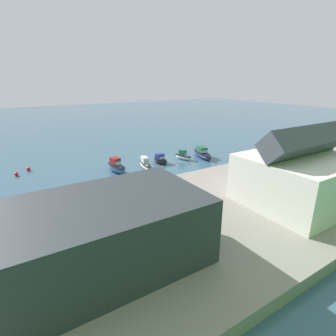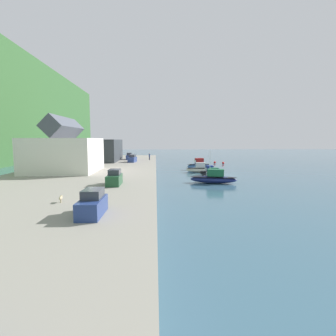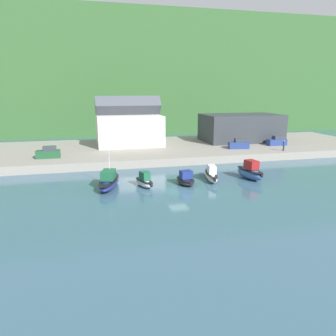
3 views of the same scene
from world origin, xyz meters
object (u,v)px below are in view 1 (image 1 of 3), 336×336
object	(u,v)px
person_on_quay	(50,201)
moored_boat_3	(145,164)
parked_car_2	(325,148)
parked_car_1	(288,158)
moored_boat_4	(116,167)
dog_on_quay	(333,157)
moored_boat_2	(160,160)
parked_car_0	(118,202)
moored_boat_0	(202,154)
moored_boat_1	(183,156)
mooring_buoy_1	(16,174)
mooring_buoy_0	(28,169)
parked_car_3	(35,230)

from	to	relation	value
person_on_quay	moored_boat_3	bearing A→B (deg)	-148.72
parked_car_2	parked_car_1	bearing A→B (deg)	-87.29
moored_boat_4	person_on_quay	xyz separation A→B (m)	(14.30, 13.16, 1.48)
parked_car_1	moored_boat_4	bearing A→B (deg)	-118.33
person_on_quay	dog_on_quay	xyz separation A→B (m)	(-55.96, 7.63, -0.64)
moored_boat_2	parked_car_0	world-z (taller)	parked_car_0
moored_boat_4	parked_car_0	world-z (taller)	parked_car_0
moored_boat_0	parked_car_2	size ratio (longest dim) A/B	2.08
moored_boat_1	parked_car_0	xyz separation A→B (m)	(23.39, 18.05, 1.62)
moored_boat_2	mooring_buoy_1	xyz separation A→B (m)	(28.08, -7.74, -0.37)
moored_boat_3	parked_car_2	world-z (taller)	parked_car_2
moored_boat_4	dog_on_quay	xyz separation A→B (m)	(-41.65, 20.78, 0.84)
moored_boat_2	parked_car_1	xyz separation A→B (m)	(-20.68, 17.60, 1.68)
moored_boat_3	parked_car_2	xyz separation A→B (m)	(-40.13, 15.80, 1.55)
moored_boat_0	parked_car_2	distance (m)	29.28
moored_boat_0	mooring_buoy_0	distance (m)	38.46
moored_boat_0	moored_boat_4	size ratio (longest dim) A/B	1.42
parked_car_3	dog_on_quay	size ratio (longest dim) A/B	4.78
moored_boat_0	moored_boat_4	world-z (taller)	moored_boat_0
moored_boat_4	parked_car_2	world-z (taller)	parked_car_2
moored_boat_0	parked_car_3	bearing A→B (deg)	40.56
dog_on_quay	mooring_buoy_1	xyz separation A→B (m)	(59.06, -29.12, -1.59)
person_on_quay	dog_on_quay	distance (m)	56.48
parked_car_3	mooring_buoy_0	xyz separation A→B (m)	(-1.74, -30.22, -2.03)
moored_boat_0	parked_car_3	xyz separation A→B (m)	(38.51, 18.93, 1.50)
moored_boat_3	person_on_quay	world-z (taller)	person_on_quay
moored_boat_4	parked_car_2	bearing A→B (deg)	150.58
person_on_quay	mooring_buoy_1	bearing A→B (deg)	-81.79
moored_boat_1	parked_car_2	bearing A→B (deg)	132.79
moored_boat_2	parked_car_0	bearing A→B (deg)	41.55
parked_car_1	person_on_quay	xyz separation A→B (m)	(45.65, -3.85, 0.18)
moored_boat_1	mooring_buoy_1	size ratio (longest dim) A/B	6.25
mooring_buoy_0	moored_boat_1	bearing A→B (deg)	162.07
moored_boat_0	moored_boat_1	world-z (taller)	moored_boat_0
moored_boat_2	person_on_quay	distance (m)	28.57
moored_boat_0	person_on_quay	world-z (taller)	moored_boat_0
moored_boat_3	parked_car_1	distance (m)	30.04
moored_boat_1	moored_boat_4	size ratio (longest dim) A/B	0.76
parked_car_0	person_on_quay	world-z (taller)	parked_car_0
moored_boat_4	parked_car_3	distance (m)	25.93
parked_car_0	dog_on_quay	xyz separation A→B (m)	(-48.31, 2.97, -0.46)
parked_car_3	mooring_buoy_1	size ratio (longest dim) A/B	5.63
mooring_buoy_1	parked_car_0	bearing A→B (deg)	112.35
moored_boat_2	parked_car_3	world-z (taller)	parked_car_3
moored_boat_0	parked_car_1	bearing A→B (deg)	135.12
moored_boat_3	mooring_buoy_1	xyz separation A→B (m)	(23.56, -9.06, -0.49)
moored_boat_0	moored_boat_1	bearing A→B (deg)	3.08
parked_car_2	mooring_buoy_0	size ratio (longest dim) A/B	5.45
mooring_buoy_0	moored_boat_3	bearing A→B (deg)	152.06
moored_boat_1	mooring_buoy_0	xyz separation A→B (m)	(31.83, -10.30, -0.42)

